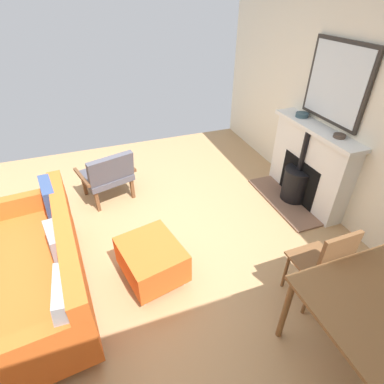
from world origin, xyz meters
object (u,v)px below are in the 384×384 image
at_px(fireplace, 306,169).
at_px(sofa, 44,268).
at_px(dining_chair_near_fireplace, 325,262).
at_px(mantel_bowl_far, 339,136).
at_px(ottoman, 152,259).
at_px(mantel_bowl_near, 302,115).
at_px(armchair_accent, 108,174).

xyz_separation_m(fireplace, sofa, (3.25, 0.52, -0.11)).
distance_m(fireplace, dining_chair_near_fireplace, 1.72).
bearing_deg(mantel_bowl_far, ottoman, 7.67).
xyz_separation_m(ottoman, dining_chair_near_fireplace, (-1.35, 0.80, 0.28)).
relative_size(mantel_bowl_near, mantel_bowl_far, 1.20).
xyz_separation_m(mantel_bowl_near, dining_chair_near_fireplace, (0.96, 1.80, -0.56)).
bearing_deg(dining_chair_near_fireplace, ottoman, -30.73).
xyz_separation_m(mantel_bowl_far, armchair_accent, (2.53, -1.22, -0.68)).
bearing_deg(ottoman, fireplace, -164.11).
bearing_deg(mantel_bowl_far, sofa, 3.19).
distance_m(sofa, ottoman, 0.99).
height_order(mantel_bowl_far, sofa, mantel_bowl_far).
bearing_deg(dining_chair_near_fireplace, mantel_bowl_near, -118.18).
relative_size(mantel_bowl_near, dining_chair_near_fireplace, 0.18).
height_order(fireplace, sofa, fireplace).
relative_size(sofa, dining_chair_near_fireplace, 2.09).
distance_m(mantel_bowl_far, sofa, 3.37).
bearing_deg(mantel_bowl_near, mantel_bowl_far, 90.00).
bearing_deg(mantel_bowl_near, ottoman, 23.20).
distance_m(mantel_bowl_far, ottoman, 2.48).
bearing_deg(sofa, mantel_bowl_far, -176.81).
bearing_deg(armchair_accent, mantel_bowl_near, 168.01).
height_order(mantel_bowl_far, dining_chair_near_fireplace, mantel_bowl_far).
bearing_deg(sofa, dining_chair_near_fireplace, 158.14).
height_order(ottoman, armchair_accent, armchair_accent).
relative_size(armchair_accent, dining_chair_near_fireplace, 0.88).
height_order(fireplace, mantel_bowl_far, mantel_bowl_far).
height_order(mantel_bowl_near, armchair_accent, mantel_bowl_near).
relative_size(fireplace, dining_chair_near_fireplace, 1.51).
bearing_deg(mantel_bowl_near, fireplace, 83.76).
bearing_deg(sofa, ottoman, 172.48).
relative_size(ottoman, armchair_accent, 0.92).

